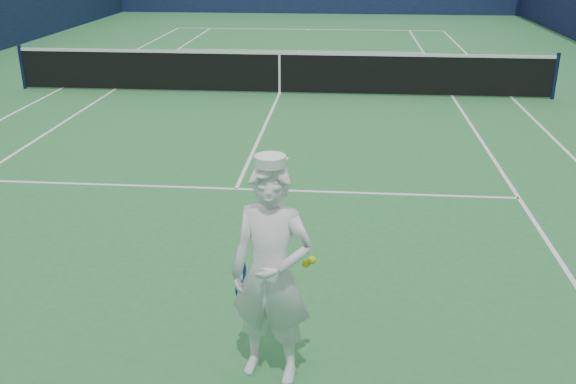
# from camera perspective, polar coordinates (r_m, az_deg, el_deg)

# --- Properties ---
(ground) EXTENTS (80.00, 80.00, 0.00)m
(ground) POSITION_cam_1_polar(r_m,az_deg,el_deg) (15.67, -0.75, 8.75)
(ground) COLOR #2B7139
(ground) RESTS_ON ground
(court_markings) EXTENTS (11.03, 23.83, 0.01)m
(court_markings) POSITION_cam_1_polar(r_m,az_deg,el_deg) (15.67, -0.75, 8.76)
(court_markings) COLOR white
(court_markings) RESTS_ON ground
(windscreen_fence) EXTENTS (20.12, 36.12, 4.00)m
(windscreen_fence) POSITION_cam_1_polar(r_m,az_deg,el_deg) (15.35, -0.79, 16.05)
(windscreen_fence) COLOR #10193B
(windscreen_fence) RESTS_ON ground
(tennis_net) EXTENTS (12.88, 0.09, 1.07)m
(tennis_net) POSITION_cam_1_polar(r_m,az_deg,el_deg) (15.56, -0.76, 10.74)
(tennis_net) COLOR #141E4C
(tennis_net) RESTS_ON ground
(tennis_player) EXTENTS (0.78, 0.64, 1.96)m
(tennis_player) POSITION_cam_1_polar(r_m,az_deg,el_deg) (5.21, -1.49, -7.30)
(tennis_player) COLOR white
(tennis_player) RESTS_ON ground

